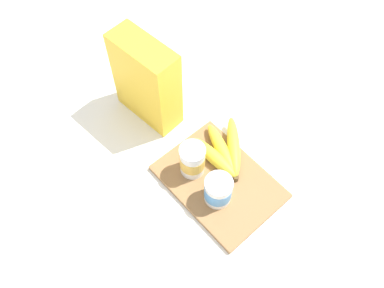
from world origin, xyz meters
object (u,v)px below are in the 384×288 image
at_px(cutting_board, 219,182).
at_px(banana_bunch, 224,151).
at_px(yogurt_cup_front, 218,190).
at_px(yogurt_cup_back, 192,160).
at_px(cereal_box, 146,81).

height_order(cutting_board, banana_bunch, banana_bunch).
bearing_deg(yogurt_cup_front, yogurt_cup_back, -3.73).
distance_m(cutting_board, banana_bunch, 0.08).
bearing_deg(cereal_box, yogurt_cup_back, 164.19).
relative_size(cereal_box, yogurt_cup_front, 3.15).
bearing_deg(cereal_box, yogurt_cup_front, 166.23).
bearing_deg(yogurt_cup_back, yogurt_cup_front, 176.27).
height_order(yogurt_cup_front, yogurt_cup_back, yogurt_cup_back).
xyz_separation_m(yogurt_cup_back, banana_bunch, (-0.02, -0.09, -0.03)).
xyz_separation_m(cutting_board, banana_bunch, (0.05, -0.06, 0.03)).
bearing_deg(yogurt_cup_front, banana_bunch, -51.07).
bearing_deg(yogurt_cup_back, cutting_board, -157.08).
height_order(cereal_box, banana_bunch, cereal_box).
distance_m(cutting_board, yogurt_cup_front, 0.07).
xyz_separation_m(cutting_board, yogurt_cup_back, (0.07, 0.03, 0.05)).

